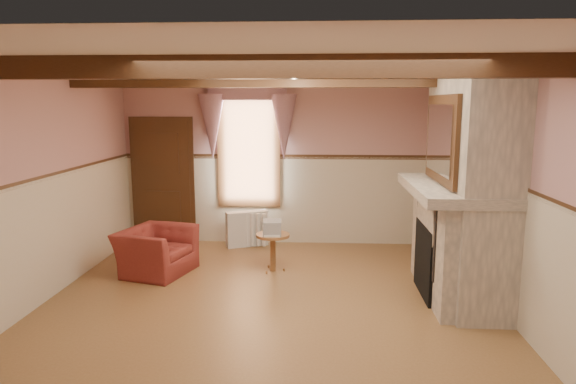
# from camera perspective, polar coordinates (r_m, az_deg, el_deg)

# --- Properties ---
(floor) EXTENTS (5.50, 6.00, 0.01)m
(floor) POSITION_cam_1_polar(r_m,az_deg,el_deg) (6.21, -2.35, -12.87)
(floor) COLOR brown
(floor) RESTS_ON ground
(ceiling) EXTENTS (5.50, 6.00, 0.01)m
(ceiling) POSITION_cam_1_polar(r_m,az_deg,el_deg) (5.74, -2.55, 13.87)
(ceiling) COLOR silver
(ceiling) RESTS_ON wall_back
(wall_back) EXTENTS (5.50, 0.02, 2.80)m
(wall_back) POSITION_cam_1_polar(r_m,az_deg,el_deg) (8.77, -0.44, 3.30)
(wall_back) COLOR tan
(wall_back) RESTS_ON floor
(wall_front) EXTENTS (5.50, 0.02, 2.80)m
(wall_front) POSITION_cam_1_polar(r_m,az_deg,el_deg) (2.93, -8.56, -10.01)
(wall_front) COLOR tan
(wall_front) RESTS_ON floor
(wall_left) EXTENTS (0.02, 6.00, 2.80)m
(wall_left) POSITION_cam_1_polar(r_m,az_deg,el_deg) (6.68, -26.62, 0.22)
(wall_left) COLOR tan
(wall_left) RESTS_ON floor
(wall_right) EXTENTS (0.02, 6.00, 2.80)m
(wall_right) POSITION_cam_1_polar(r_m,az_deg,el_deg) (6.17, 23.86, -0.28)
(wall_right) COLOR tan
(wall_right) RESTS_ON floor
(wainscot) EXTENTS (5.50, 6.00, 1.50)m
(wainscot) POSITION_cam_1_polar(r_m,az_deg,el_deg) (5.96, -2.40, -6.19)
(wainscot) COLOR beige
(wainscot) RESTS_ON floor
(chair_rail) EXTENTS (5.50, 6.00, 0.08)m
(chair_rail) POSITION_cam_1_polar(r_m,az_deg,el_deg) (5.80, -2.46, 0.95)
(chair_rail) COLOR black
(chair_rail) RESTS_ON wainscot
(firebox) EXTENTS (0.20, 0.95, 0.90)m
(firebox) POSITION_cam_1_polar(r_m,az_deg,el_deg) (6.74, 15.48, -7.31)
(firebox) COLOR black
(firebox) RESTS_ON floor
(armchair) EXTENTS (1.10, 1.19, 0.64)m
(armchair) POSITION_cam_1_polar(r_m,az_deg,el_deg) (7.58, -14.43, -6.37)
(armchair) COLOR maroon
(armchair) RESTS_ON floor
(side_table) EXTENTS (0.64, 0.64, 0.55)m
(side_table) POSITION_cam_1_polar(r_m,az_deg,el_deg) (7.44, -1.69, -6.73)
(side_table) COLOR brown
(side_table) RESTS_ON floor
(book_stack) EXTENTS (0.28, 0.34, 0.20)m
(book_stack) POSITION_cam_1_polar(r_m,az_deg,el_deg) (7.33, -1.78, -3.96)
(book_stack) COLOR #B7AD8C
(book_stack) RESTS_ON side_table
(radiator) EXTENTS (0.71, 0.44, 0.60)m
(radiator) POSITION_cam_1_polar(r_m,az_deg,el_deg) (8.74, -4.59, -4.09)
(radiator) COLOR silver
(radiator) RESTS_ON floor
(bowl) EXTENTS (0.32, 0.32, 0.08)m
(bowl) POSITION_cam_1_polar(r_m,az_deg,el_deg) (6.35, 18.49, 0.85)
(bowl) COLOR brown
(bowl) RESTS_ON mantel
(mantel_clock) EXTENTS (0.14, 0.24, 0.20)m
(mantel_clock) POSITION_cam_1_polar(r_m,az_deg,el_deg) (7.06, 16.97, 2.28)
(mantel_clock) COLOR black
(mantel_clock) RESTS_ON mantel
(oil_lamp) EXTENTS (0.11, 0.11, 0.28)m
(oil_lamp) POSITION_cam_1_polar(r_m,az_deg,el_deg) (6.79, 17.53, 2.31)
(oil_lamp) COLOR gold
(oil_lamp) RESTS_ON mantel
(candle_red) EXTENTS (0.06, 0.06, 0.16)m
(candle_red) POSITION_cam_1_polar(r_m,az_deg,el_deg) (5.95, 19.54, 0.62)
(candle_red) COLOR maroon
(candle_red) RESTS_ON mantel
(jar_yellow) EXTENTS (0.06, 0.06, 0.12)m
(jar_yellow) POSITION_cam_1_polar(r_m,az_deg,el_deg) (6.28, 18.67, 0.94)
(jar_yellow) COLOR gold
(jar_yellow) RESTS_ON mantel
(fireplace) EXTENTS (0.85, 2.00, 2.80)m
(fireplace) POSITION_cam_1_polar(r_m,az_deg,el_deg) (6.63, 19.45, 0.64)
(fireplace) COLOR gray
(fireplace) RESTS_ON floor
(mantel) EXTENTS (1.05, 2.05, 0.12)m
(mantel) POSITION_cam_1_polar(r_m,az_deg,el_deg) (6.59, 17.93, 0.32)
(mantel) COLOR gray
(mantel) RESTS_ON fireplace
(overmantel_mirror) EXTENTS (0.06, 1.44, 1.04)m
(overmantel_mirror) POSITION_cam_1_polar(r_m,az_deg,el_deg) (6.48, 16.62, 5.67)
(overmantel_mirror) COLOR silver
(overmantel_mirror) RESTS_ON fireplace
(door) EXTENTS (1.10, 0.10, 2.10)m
(door) POSITION_cam_1_polar(r_m,az_deg,el_deg) (9.15, -13.70, 1.08)
(door) COLOR black
(door) RESTS_ON floor
(window) EXTENTS (1.06, 0.08, 2.02)m
(window) POSITION_cam_1_polar(r_m,az_deg,el_deg) (8.78, -4.38, 4.92)
(window) COLOR white
(window) RESTS_ON wall_back
(window_drapes) EXTENTS (1.30, 0.14, 1.40)m
(window_drapes) POSITION_cam_1_polar(r_m,az_deg,el_deg) (8.66, -4.51, 8.82)
(window_drapes) COLOR gray
(window_drapes) RESTS_ON wall_back
(ceiling_beam_front) EXTENTS (5.50, 0.18, 0.20)m
(ceiling_beam_front) POSITION_cam_1_polar(r_m,az_deg,el_deg) (4.55, -4.17, 13.68)
(ceiling_beam_front) COLOR black
(ceiling_beam_front) RESTS_ON ceiling
(ceiling_beam_back) EXTENTS (5.50, 0.18, 0.20)m
(ceiling_beam_back) POSITION_cam_1_polar(r_m,az_deg,el_deg) (6.93, -1.49, 12.35)
(ceiling_beam_back) COLOR black
(ceiling_beam_back) RESTS_ON ceiling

